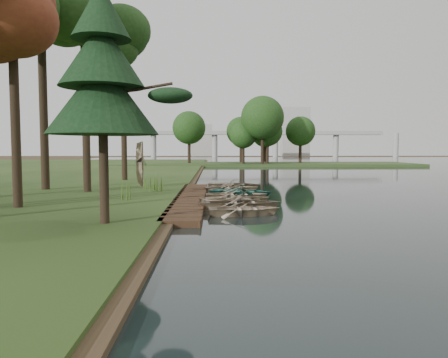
{
  "coord_description": "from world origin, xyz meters",
  "views": [
    {
      "loc": [
        -0.35,
        -23.43,
        2.88
      ],
      "look_at": [
        0.21,
        0.19,
        1.23
      ],
      "focal_mm": 35.0,
      "sensor_mm": 36.0,
      "label": 1
    }
  ],
  "objects_px": {
    "boardwalk": "(191,199)",
    "rowboat_2": "(238,199)",
    "pine_tree": "(102,74)",
    "stored_rowboat": "(142,183)",
    "rowboat_1": "(240,202)",
    "rowboat_0": "(244,208)"
  },
  "relations": [
    {
      "from": "boardwalk",
      "to": "stored_rowboat",
      "type": "height_order",
      "value": "stored_rowboat"
    },
    {
      "from": "pine_tree",
      "to": "rowboat_2",
      "type": "bearing_deg",
      "value": 51.56
    },
    {
      "from": "pine_tree",
      "to": "boardwalk",
      "type": "bearing_deg",
      "value": 73.19
    },
    {
      "from": "boardwalk",
      "to": "stored_rowboat",
      "type": "relative_size",
      "value": 5.24
    },
    {
      "from": "boardwalk",
      "to": "rowboat_0",
      "type": "xyz_separation_m",
      "value": [
        2.55,
        -5.07,
        0.22
      ]
    },
    {
      "from": "boardwalk",
      "to": "stored_rowboat",
      "type": "bearing_deg",
      "value": 121.98
    },
    {
      "from": "rowboat_2",
      "to": "rowboat_0",
      "type": "bearing_deg",
      "value": 160.94
    },
    {
      "from": "boardwalk",
      "to": "pine_tree",
      "type": "relative_size",
      "value": 1.96
    },
    {
      "from": "rowboat_1",
      "to": "stored_rowboat",
      "type": "distance_m",
      "value": 10.97
    },
    {
      "from": "rowboat_0",
      "to": "rowboat_2",
      "type": "bearing_deg",
      "value": -1.34
    },
    {
      "from": "rowboat_1",
      "to": "boardwalk",
      "type": "bearing_deg",
      "value": 37.98
    },
    {
      "from": "rowboat_1",
      "to": "rowboat_2",
      "type": "bearing_deg",
      "value": 4.71
    },
    {
      "from": "rowboat_2",
      "to": "pine_tree",
      "type": "distance_m",
      "value": 9.39
    },
    {
      "from": "boardwalk",
      "to": "rowboat_2",
      "type": "distance_m",
      "value": 3.23
    },
    {
      "from": "rowboat_2",
      "to": "pine_tree",
      "type": "xyz_separation_m",
      "value": [
        -4.95,
        -6.24,
        4.97
      ]
    },
    {
      "from": "boardwalk",
      "to": "rowboat_0",
      "type": "distance_m",
      "value": 5.68
    },
    {
      "from": "stored_rowboat",
      "to": "pine_tree",
      "type": "xyz_separation_m",
      "value": [
        1.02,
        -14.04,
        4.78
      ]
    },
    {
      "from": "stored_rowboat",
      "to": "rowboat_1",
      "type": "bearing_deg",
      "value": -151.53
    },
    {
      "from": "rowboat_0",
      "to": "rowboat_1",
      "type": "distance_m",
      "value": 1.59
    },
    {
      "from": "boardwalk",
      "to": "rowboat_2",
      "type": "xyz_separation_m",
      "value": [
        2.43,
        -2.12,
        0.27
      ]
    },
    {
      "from": "rowboat_2",
      "to": "pine_tree",
      "type": "height_order",
      "value": "pine_tree"
    },
    {
      "from": "rowboat_1",
      "to": "pine_tree",
      "type": "distance_m",
      "value": 8.57
    }
  ]
}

